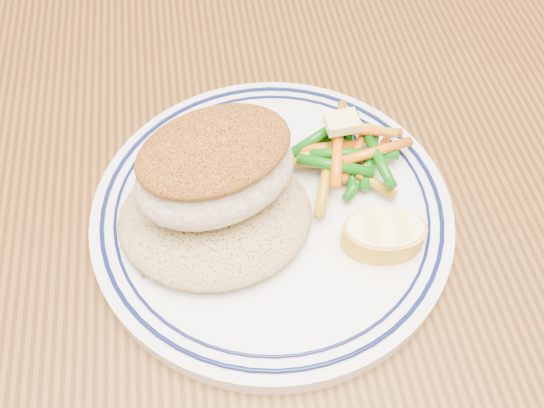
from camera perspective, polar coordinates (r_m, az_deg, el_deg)
The scene contains 7 objects.
dining_table at distance 0.50m, azimuth -2.35°, elevation -11.84°, with size 1.50×0.90×0.75m.
plate at distance 0.43m, azimuth 0.00°, elevation -0.81°, with size 0.25×0.25×0.02m.
rice_pilaf at distance 0.41m, azimuth -5.39°, elevation -0.89°, with size 0.13×0.12×0.03m, color #9C804E.
fish_fillet at distance 0.39m, azimuth -5.39°, elevation 3.47°, with size 0.13×0.11×0.05m.
vegetable_pile at distance 0.44m, azimuth 7.09°, elevation 4.67°, with size 0.11×0.10×0.03m.
butter_pat at distance 0.43m, azimuth 6.60°, elevation 7.64°, with size 0.02×0.02×0.01m, color #FCE77B.
lemon_wedge at distance 0.41m, azimuth 10.44°, elevation -2.81°, with size 0.06×0.06×0.02m.
Camera 1 is at (-0.01, -0.20, 1.11)m, focal length 40.00 mm.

